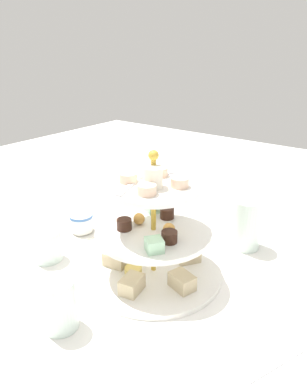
{
  "coord_description": "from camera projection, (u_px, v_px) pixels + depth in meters",
  "views": [
    {
      "loc": [
        0.5,
        0.38,
        0.44
      ],
      "look_at": [
        0.0,
        0.0,
        0.18
      ],
      "focal_mm": 33.26,
      "sensor_mm": 36.0,
      "label": 1
    }
  ],
  "objects": [
    {
      "name": "ground_plane",
      "position": [
        154.0,
        273.0,
        0.75
      ],
      "size": [
        2.4,
        2.4,
        0.0
      ],
      "primitive_type": "plane",
      "color": "white"
    },
    {
      "name": "tiered_serving_stand",
      "position": [
        153.0,
        240.0,
        0.72
      ],
      "size": [
        0.28,
        0.28,
        0.27
      ],
      "color": "white",
      "rests_on": "ground_plane"
    },
    {
      "name": "teacup_with_saucer",
      "position": [
        82.0,
        224.0,
        0.9
      ],
      "size": [
        0.09,
        0.09,
        0.05
      ],
      "color": "white",
      "rests_on": "ground_plane"
    },
    {
      "name": "butter_knife_right",
      "position": [
        154.0,
        212.0,
        1.02
      ],
      "size": [
        0.11,
        0.15,
        0.0
      ],
      "primitive_type": "cube",
      "rotation": [
        0.0,
        0.0,
        5.31
      ],
      "color": "silver",
      "rests_on": "ground_plane"
    },
    {
      "name": "water_glass_tall_right",
      "position": [
        247.0,
        224.0,
        0.82
      ],
      "size": [
        0.07,
        0.07,
        0.12
      ],
      "primitive_type": "cylinder",
      "color": "silver",
      "rests_on": "ground_plane"
    },
    {
      "name": "water_glass_short_left",
      "position": [
        47.0,
        245.0,
        0.78
      ],
      "size": [
        0.06,
        0.06,
        0.07
      ],
      "primitive_type": "cylinder",
      "color": "silver",
      "rests_on": "ground_plane"
    },
    {
      "name": "water_glass_mid_back",
      "position": [
        59.0,
        304.0,
        0.59
      ],
      "size": [
        0.06,
        0.06,
        0.09
      ],
      "primitive_type": "cylinder",
      "color": "silver",
      "rests_on": "ground_plane"
    },
    {
      "name": "butter_knife_left",
      "position": [
        271.0,
        366.0,
        0.53
      ],
      "size": [
        0.16,
        0.08,
        0.0
      ],
      "primitive_type": "cube",
      "rotation": [
        0.0,
        0.0,
        2.75
      ],
      "color": "silver",
      "rests_on": "ground_plane"
    }
  ]
}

